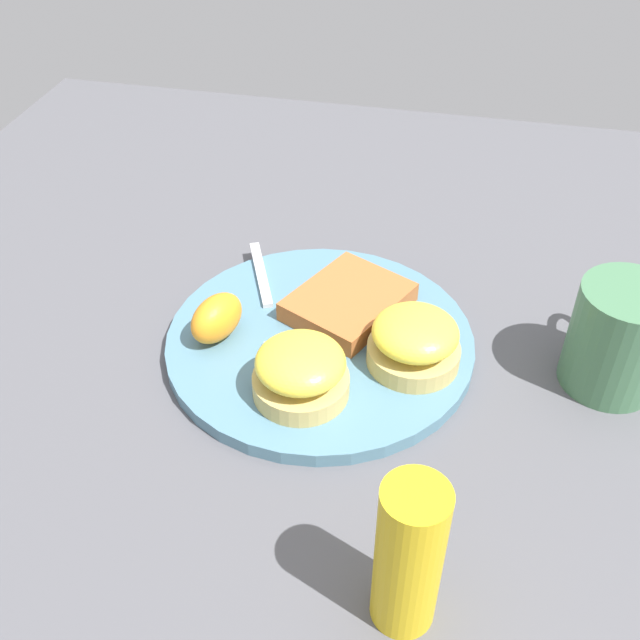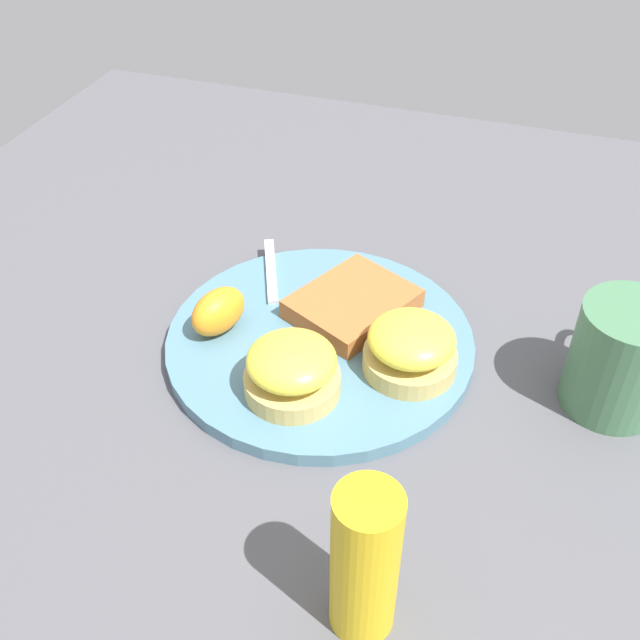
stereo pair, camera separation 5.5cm
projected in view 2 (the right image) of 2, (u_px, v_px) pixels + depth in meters
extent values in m
plane|color=#4C4C51|center=(320.00, 347.00, 0.72)|extent=(1.10, 1.10, 0.00)
cylinder|color=slate|center=(320.00, 342.00, 0.71)|extent=(0.29, 0.29, 0.01)
cylinder|color=tan|center=(293.00, 383.00, 0.65)|extent=(0.08, 0.08, 0.02)
ellipsoid|color=yellow|center=(293.00, 361.00, 0.63)|extent=(0.08, 0.08, 0.03)
cylinder|color=tan|center=(409.00, 360.00, 0.67)|extent=(0.08, 0.08, 0.02)
ellipsoid|color=yellow|center=(412.00, 339.00, 0.65)|extent=(0.08, 0.08, 0.03)
cube|color=#A65B2C|center=(353.00, 304.00, 0.73)|extent=(0.14, 0.13, 0.02)
ellipsoid|color=orange|center=(218.00, 311.00, 0.70)|extent=(0.07, 0.06, 0.04)
cube|color=silver|center=(271.00, 270.00, 0.79)|extent=(0.10, 0.05, 0.00)
cube|color=silver|center=(277.00, 354.00, 0.69)|extent=(0.05, 0.04, 0.00)
cylinder|color=#42704C|center=(621.00, 359.00, 0.63)|extent=(0.09, 0.09, 0.10)
torus|color=#42704C|center=(624.00, 319.00, 0.66)|extent=(0.05, 0.01, 0.05)
cylinder|color=gold|center=(365.00, 563.00, 0.47)|extent=(0.04, 0.04, 0.13)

